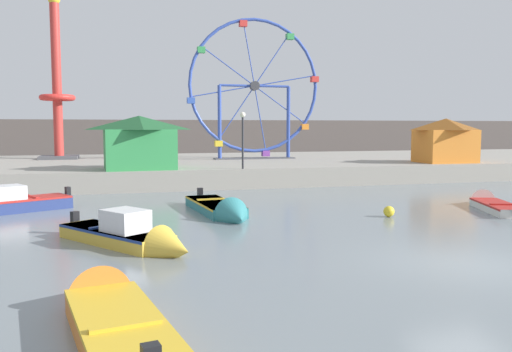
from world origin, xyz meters
TOP-DOWN VIEW (x-y plane):
  - ground_plane at (0.00, 0.00)m, footprint 240.00×240.00m
  - quay_promenade at (0.00, 27.41)m, footprint 110.00×19.53m
  - distant_town_skyline at (0.00, 48.98)m, footprint 140.00×3.00m
  - motorboat_white_red_stripe at (7.25, 7.93)m, footprint 2.62×4.80m
  - motorboat_mustard_yellow at (-8.33, 4.21)m, footprint 4.16×5.18m
  - motorboat_orange_hull at (-9.00, -2.08)m, footprint 2.17×5.24m
  - motorboat_teal_painted at (-4.63, 9.08)m, footprint 1.97×6.08m
  - ferris_wheel_blue_frame at (1.64, 27.36)m, footprint 10.29×1.20m
  - drop_tower_red_tower at (-12.84, 31.25)m, footprint 2.80×2.80m
  - carnival_booth_orange_canopy at (13.21, 19.85)m, footprint 4.04×3.16m
  - carnival_booth_green_kiosk at (-7.37, 19.52)m, footprint 4.48×3.55m
  - promenade_lamp_far at (-1.57, 18.05)m, footprint 0.32×0.32m
  - mooring_buoy_orange at (1.76, 7.06)m, footprint 0.44×0.44m

SIDE VIEW (x-z plane):
  - ground_plane at x=0.00m, z-range 0.00..0.00m
  - motorboat_white_red_stripe at x=7.25m, z-range -0.37..0.76m
  - mooring_buoy_orange at x=1.76m, z-range 0.00..0.44m
  - motorboat_teal_painted at x=-4.63m, z-range -0.46..0.92m
  - motorboat_orange_hull at x=-9.00m, z-range -0.38..0.89m
  - motorboat_mustard_yellow at x=-8.33m, z-range -0.42..1.07m
  - quay_promenade at x=0.00m, z-range 0.00..1.17m
  - distant_town_skyline at x=0.00m, z-range 0.00..4.40m
  - carnival_booth_orange_canopy at x=13.21m, z-range 1.23..4.25m
  - carnival_booth_green_kiosk at x=-7.37m, z-range 1.23..4.31m
  - promenade_lamp_far at x=-1.57m, z-range 1.72..5.03m
  - drop_tower_red_tower at x=-12.84m, z-range -0.08..12.35m
  - ferris_wheel_blue_frame at x=1.64m, z-range 1.19..11.80m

